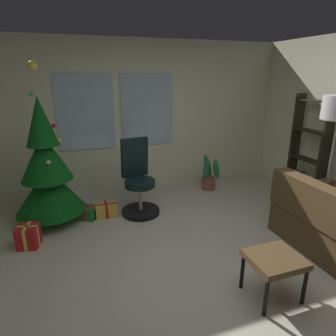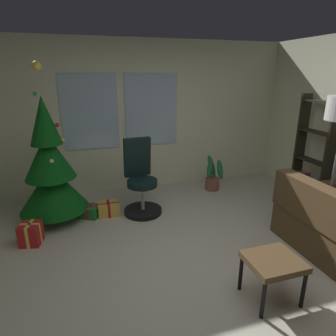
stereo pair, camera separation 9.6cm
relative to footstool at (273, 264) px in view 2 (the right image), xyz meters
name	(u,v)px [view 2 (the right image)]	position (x,y,z in m)	size (l,w,h in m)	color
ground_plane	(200,277)	(-0.47, 0.51, -0.42)	(5.10, 5.11, 0.10)	beige
wall_back_with_windows	(143,117)	(-0.49, 3.11, 0.91)	(5.10, 0.12, 2.54)	beige
footstool	(273,264)	(0.00, 0.00, 0.00)	(0.47, 0.42, 0.43)	brown
holiday_tree	(51,171)	(-1.98, 2.22, 0.36)	(0.93, 0.93, 2.14)	#4C331E
gift_box_red	(31,234)	(-2.24, 1.63, -0.23)	(0.28, 0.28, 0.27)	red
gift_box_green	(91,211)	(-1.51, 2.14, -0.28)	(0.33, 0.32, 0.17)	#1E722D
gift_box_gold	(109,209)	(-1.25, 2.13, -0.28)	(0.31, 0.25, 0.19)	gold
office_chair	(141,184)	(-0.76, 2.10, 0.07)	(0.56, 0.56, 1.11)	black
bookshelf	(313,158)	(1.86, 1.63, 0.39)	(0.18, 0.64, 1.70)	black
potted_plant	(213,176)	(0.64, 2.58, -0.12)	(0.33, 0.32, 0.64)	brown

